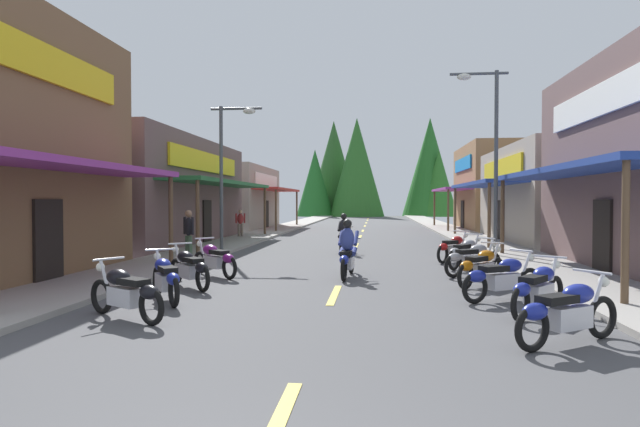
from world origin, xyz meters
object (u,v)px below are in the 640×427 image
object	(u,v)px
pedestrian_by_shop	(189,232)
motorcycle_parked_right_5	(466,252)
rider_cruising_trailing	(344,237)
motorcycle_parked_right_6	(454,247)
pedestrian_browsing	(240,222)
motorcycle_parked_left_0	(126,292)
streetlamp_left	(229,157)
motorcycle_parked_left_3	(215,259)
motorcycle_parked_right_4	(473,258)
motorcycle_parked_left_1	(165,278)
motorcycle_parked_right_2	(502,277)
motorcycle_parked_right_0	(567,311)
motorcycle_parked_right_3	(481,266)
rider_cruising_lead	(348,253)
motorcycle_parked_left_2	(189,267)
streetlamp_right	(488,138)
motorcycle_parked_right_1	(538,288)

from	to	relation	value
pedestrian_by_shop	motorcycle_parked_right_5	bearing A→B (deg)	-58.00
rider_cruising_trailing	pedestrian_by_shop	xyz separation A→B (m)	(-5.07, -3.39, 0.36)
motorcycle_parked_right_5	motorcycle_parked_right_6	distance (m)	1.65
motorcycle_parked_right_5	pedestrian_browsing	world-z (taller)	pedestrian_browsing
motorcycle_parked_right_6	motorcycle_parked_left_0	size ratio (longest dim) A/B	0.93
streetlamp_left	motorcycle_parked_left_3	xyz separation A→B (m)	(1.39, -6.21, -3.30)
pedestrian_by_shop	pedestrian_browsing	world-z (taller)	pedestrian_by_shop
motorcycle_parked_right_4	motorcycle_parked_left_1	size ratio (longest dim) A/B	0.98
motorcycle_parked_right_2	pedestrian_by_shop	distance (m)	10.76
motorcycle_parked_right_0	pedestrian_browsing	size ratio (longest dim) A/B	1.15
motorcycle_parked_right_3	motorcycle_parked_right_4	distance (m)	1.74
motorcycle_parked_right_0	rider_cruising_lead	world-z (taller)	rider_cruising_lead
motorcycle_parked_right_3	motorcycle_parked_left_1	size ratio (longest dim) A/B	0.94
motorcycle_parked_right_5	pedestrian_by_shop	size ratio (longest dim) A/B	1.01
motorcycle_parked_left_2	rider_cruising_lead	bearing A→B (deg)	-104.44
motorcycle_parked_right_5	rider_cruising_lead	xyz separation A→B (m)	(-3.48, -2.33, 0.17)
motorcycle_parked_left_3	rider_cruising_lead	bearing A→B (deg)	-135.62
streetlamp_right	motorcycle_parked_right_5	size ratio (longest dim) A/B	3.79
motorcycle_parked_left_1	motorcycle_parked_left_3	xyz separation A→B (m)	(-0.07, 3.47, 0.00)
motorcycle_parked_right_2	motorcycle_parked_left_0	world-z (taller)	same
motorcycle_parked_right_1	streetlamp_right	bearing A→B (deg)	32.59
motorcycle_parked_right_5	motorcycle_parked_left_2	distance (m)	8.35
streetlamp_left	motorcycle_parked_right_0	size ratio (longest dim) A/B	3.15
motorcycle_parked_left_1	rider_cruising_trailing	bearing A→B (deg)	-51.59
motorcycle_parked_right_6	motorcycle_parked_left_2	bearing A→B (deg)	168.14
motorcycle_parked_right_4	rider_cruising_lead	bearing A→B (deg)	154.61
motorcycle_parked_right_1	motorcycle_parked_right_0	bearing A→B (deg)	-146.33
streetlamp_right	motorcycle_parked_left_1	size ratio (longest dim) A/B	3.70
motorcycle_parked_right_1	rider_cruising_lead	bearing A→B (deg)	79.85
motorcycle_parked_right_3	motorcycle_parked_right_2	bearing A→B (deg)	-138.29
streetlamp_left	pedestrian_browsing	xyz separation A→B (m)	(-1.67, 7.95, -2.87)
motorcycle_parked_right_2	motorcycle_parked_right_3	bearing A→B (deg)	59.71
motorcycle_parked_right_6	motorcycle_parked_right_2	bearing A→B (deg)	-142.97
motorcycle_parked_right_3	motorcycle_parked_right_6	world-z (taller)	same
motorcycle_parked_left_1	motorcycle_parked_right_6	bearing A→B (deg)	-77.05
motorcycle_parked_left_0	motorcycle_parked_left_3	bearing A→B (deg)	-58.58
streetlamp_left	streetlamp_right	distance (m)	9.75
motorcycle_parked_right_6	motorcycle_parked_right_4	bearing A→B (deg)	-142.17
motorcycle_parked_right_4	motorcycle_parked_left_0	bearing A→B (deg)	-175.82
motorcycle_parked_right_4	streetlamp_right	bearing A→B (deg)	36.88
motorcycle_parked_left_0	pedestrian_by_shop	size ratio (longest dim) A/B	1.08
streetlamp_left	motorcycle_parked_right_3	distance (m)	11.35
pedestrian_by_shop	motorcycle_parked_left_0	bearing A→B (deg)	-129.41
motorcycle_parked_right_1	rider_cruising_lead	xyz separation A→B (m)	(-3.64, 4.23, 0.17)
pedestrian_browsing	motorcycle_parked_left_2	bearing A→B (deg)	-24.53
motorcycle_parked_left_3	rider_cruising_trailing	size ratio (longest dim) A/B	0.79
motorcycle_parked_left_0	rider_cruising_lead	distance (m)	6.40
motorcycle_parked_right_3	motorcycle_parked_right_1	bearing A→B (deg)	-133.32
streetlamp_left	streetlamp_right	xyz separation A→B (m)	(9.70, -0.77, 0.52)
motorcycle_parked_right_1	motorcycle_parked_left_1	size ratio (longest dim) A/B	0.95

